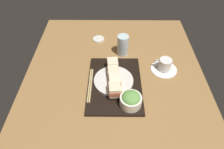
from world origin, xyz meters
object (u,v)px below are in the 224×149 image
Objects in this scene: salad_bowl at (131,100)px; small_sauce_dish at (99,39)px; coffee_cup at (164,66)px; sandwich_nearmost at (113,64)px; drinking_glass at (123,45)px; sandwich_inner_far at (114,81)px; sandwich_inner_near at (113,72)px; sandwich_farmost at (115,90)px; chopsticks_pair at (90,85)px; sandwich_plate at (114,81)px.

small_sauce_dish is at bearing -161.19° from salad_bowl.
small_sauce_dish is at bearing -125.87° from coffee_cup.
salad_bowl reaches higher than sandwich_nearmost.
coffee_cup is at bearing 58.94° from drinking_glass.
sandwich_nearmost is 0.45× the size of coffee_cup.
drinking_glass is at bearing 169.22° from sandwich_inner_far.
sandwich_nearmost is 6.22cm from sandwich_inner_near.
sandwich_inner_far reaches higher than coffee_cup.
salad_bowl is 0.81× the size of drinking_glass.
sandwich_farmost reaches higher than chopsticks_pair.
salad_bowl is 1.39× the size of small_sauce_dish.
salad_bowl is (14.67, 8.10, 2.86)cm from sandwich_plate.
sandwich_inner_near is 29.99cm from coffee_cup.
sandwich_inner_far is at bearing 3.45° from sandwich_inner_near.
sandwich_nearmost is 12.44cm from sandwich_inner_far.
sandwich_nearmost is 31.53cm from small_sauce_dish.
sandwich_farmost reaches higher than small_sauce_dish.
sandwich_plate is 2.76× the size of small_sauce_dish.
sandwich_inner_far is 6.24cm from sandwich_farmost.
sandwich_nearmost is 29.42cm from coffee_cup.
salad_bowl reaches higher than sandwich_inner_near.
sandwich_inner_far is 0.94× the size of sandwich_farmost.
coffee_cup is at bearing 125.59° from sandwich_farmost.
sandwich_inner_near is 0.52× the size of drinking_glass.
coffee_cup reaches higher than sandwich_plate.
small_sauce_dish is (-29.63, -9.60, -4.86)cm from sandwich_nearmost.
sandwich_farmost is at bearing 3.45° from sandwich_nearmost.
chopsticks_pair is at bearing -43.84° from sandwich_nearmost.
sandwich_inner_far is at bearing -176.55° from sandwich_farmost.
coffee_cup reaches higher than chopsticks_pair.
coffee_cup is 1.97× the size of small_sauce_dish.
sandwich_nearmost reaches higher than chopsticks_pair.
drinking_glass reaches higher than sandwich_inner_far.
sandwich_nearmost is at bearing -87.02° from coffee_cup.
sandwich_farmost reaches higher than sandwich_inner_near.
drinking_glass reaches higher than small_sauce_dish.
sandwich_farmost is 0.55× the size of drinking_glass.
sandwich_inner_near is 0.94× the size of sandwich_farmost.
small_sauce_dish is at bearing -132.06° from drinking_glass.
salad_bowl is 56.81cm from small_sauce_dish.
coffee_cup is at bearing 54.13° from small_sauce_dish.
sandwich_nearmost is 16.68cm from drinking_glass.
sandwich_inner_near reaches higher than sandwich_plate.
chopsticks_pair is 1.52× the size of coffee_cup.
drinking_glass is (-13.98, -23.20, 3.58)cm from coffee_cup.
drinking_glass reaches higher than sandwich_plate.
chopsticks_pair is at bearing -2.77° from small_sauce_dish.
coffee_cup is 27.32cm from drinking_glass.
chopsticks_pair is at bearing -77.09° from sandwich_plate.
sandwich_inner_near is 13.78cm from chopsticks_pair.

